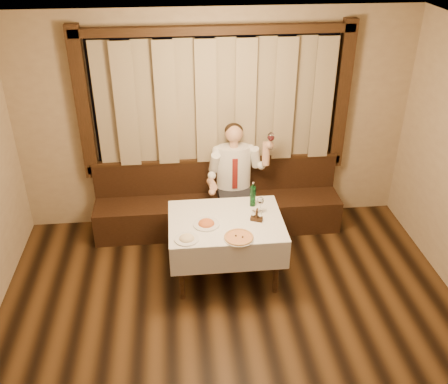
{
  "coord_description": "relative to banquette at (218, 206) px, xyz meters",
  "views": [
    {
      "loc": [
        -0.49,
        -2.92,
        3.78
      ],
      "look_at": [
        0.0,
        1.9,
        1.0
      ],
      "focal_mm": 40.0,
      "sensor_mm": 36.0,
      "label": 1
    }
  ],
  "objects": [
    {
      "name": "green_bottle",
      "position": [
        0.34,
        -0.74,
        0.58
      ],
      "size": [
        0.07,
        0.07,
        0.3
      ],
      "rotation": [
        0.0,
        0.0,
        -0.18
      ],
      "color": "#114F20",
      "rests_on": "dining_table"
    },
    {
      "name": "pizza",
      "position": [
        0.1,
        -1.39,
        0.46
      ],
      "size": [
        0.33,
        0.33,
        0.03
      ],
      "rotation": [
        0.0,
        0.0,
        -0.33
      ],
      "color": "white",
      "rests_on": "dining_table"
    },
    {
      "name": "room",
      "position": [
        -0.0,
        -1.75,
        1.19
      ],
      "size": [
        5.01,
        6.01,
        2.81
      ],
      "color": "black",
      "rests_on": "ground"
    },
    {
      "name": "pasta_red",
      "position": [
        -0.22,
        -1.1,
        0.49
      ],
      "size": [
        0.29,
        0.29,
        0.1
      ],
      "rotation": [
        0.0,
        0.0,
        -0.2
      ],
      "color": "white",
      "rests_on": "dining_table"
    },
    {
      "name": "seated_man",
      "position": [
        0.21,
        -0.09,
        0.54
      ],
      "size": [
        0.82,
        0.61,
        1.47
      ],
      "color": "black",
      "rests_on": "ground"
    },
    {
      "name": "dining_table",
      "position": [
        0.0,
        -1.02,
        0.34
      ],
      "size": [
        1.27,
        0.97,
        0.76
      ],
      "color": "black",
      "rests_on": "ground"
    },
    {
      "name": "table_wine_glass",
      "position": [
        0.41,
        -0.9,
        0.59
      ],
      "size": [
        0.07,
        0.07,
        0.2
      ],
      "rotation": [
        0.0,
        0.0,
        0.37
      ],
      "color": "white",
      "rests_on": "dining_table"
    },
    {
      "name": "pasta_cream",
      "position": [
        -0.45,
        -1.36,
        0.48
      ],
      "size": [
        0.26,
        0.26,
        0.09
      ],
      "rotation": [
        0.0,
        0.0,
        0.28
      ],
      "color": "white",
      "rests_on": "dining_table"
    },
    {
      "name": "cruet_caddy",
      "position": [
        0.34,
        -1.07,
        0.5
      ],
      "size": [
        0.15,
        0.11,
        0.14
      ],
      "rotation": [
        0.0,
        0.0,
        -0.4
      ],
      "color": "black",
      "rests_on": "dining_table"
    },
    {
      "name": "banquette",
      "position": [
        0.0,
        0.0,
        0.0
      ],
      "size": [
        3.2,
        0.61,
        0.94
      ],
      "color": "black",
      "rests_on": "ground"
    }
  ]
}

